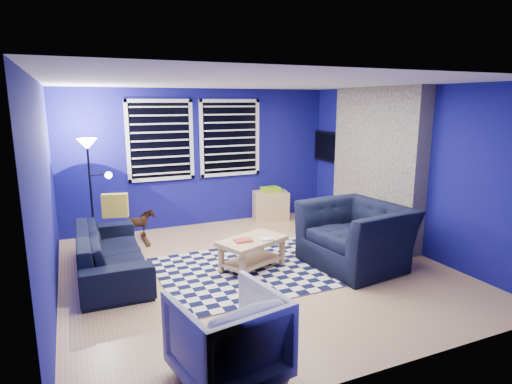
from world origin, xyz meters
TOP-DOWN VIEW (x-y plane):
  - floor at (0.00, 0.00)m, footprint 5.00×5.00m
  - ceiling at (0.00, 0.00)m, footprint 5.00×5.00m
  - wall_back at (0.00, 2.50)m, footprint 5.00×0.00m
  - wall_left at (-2.50, 0.00)m, footprint 0.00×5.00m
  - wall_right at (2.50, 0.00)m, footprint 0.00×5.00m
  - fireplace at (2.36, 0.50)m, footprint 0.65×2.00m
  - window_left at (-0.75, 2.46)m, footprint 1.17×0.06m
  - window_right at (0.55, 2.46)m, footprint 1.17×0.06m
  - tv at (2.45, 2.00)m, footprint 0.07×1.00m
  - rug at (-0.06, 0.01)m, footprint 2.54×2.05m
  - sofa at (-1.84, 0.65)m, footprint 2.13×0.86m
  - armchair_big at (1.33, -0.41)m, footprint 1.47×1.32m
  - armchair_bent at (-1.17, -2.06)m, footprint 0.95×0.97m
  - rocking_horse at (-1.29, 1.85)m, footprint 0.44×0.59m
  - coffee_table at (-0.05, 0.03)m, footprint 1.04×0.83m
  - cabinet at (1.29, 2.25)m, footprint 0.74×0.58m
  - floor_lamp at (-1.95, 1.85)m, footprint 0.47×0.29m
  - throw_pillow at (-1.69, 1.27)m, footprint 0.38×0.19m

SIDE VIEW (x-z plane):
  - floor at x=0.00m, z-range 0.00..0.00m
  - rug at x=-0.06m, z-range 0.00..0.02m
  - cabinet at x=1.29m, z-range -0.04..0.61m
  - rocking_horse at x=-1.29m, z-range 0.07..0.52m
  - sofa at x=-1.84m, z-range 0.00..0.62m
  - coffee_table at x=-0.05m, z-range 0.09..0.54m
  - armchair_bent at x=-1.17m, z-range 0.00..0.76m
  - armchair_big at x=1.33m, z-range 0.00..0.87m
  - throw_pillow at x=-1.69m, z-range 0.62..0.96m
  - fireplace at x=2.36m, z-range -0.05..2.45m
  - wall_back at x=0.00m, z-range -1.25..3.75m
  - wall_left at x=-2.50m, z-range -1.25..3.75m
  - wall_right at x=2.50m, z-range -1.25..3.75m
  - tv at x=2.45m, z-range 1.11..1.69m
  - floor_lamp at x=-1.95m, z-range 0.55..2.27m
  - window_left at x=-0.75m, z-range 0.89..2.31m
  - window_right at x=0.55m, z-range 0.89..2.31m
  - ceiling at x=0.00m, z-range 2.50..2.50m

